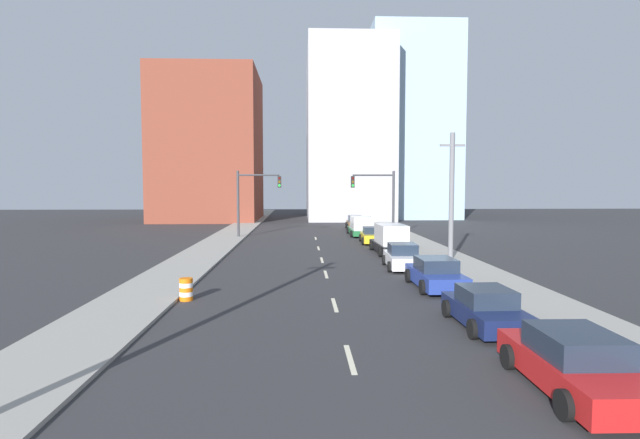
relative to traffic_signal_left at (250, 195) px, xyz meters
The scene contains 23 objects.
sidewalk_left 7.28m from the traffic_signal_left, 111.11° to the left, with size 3.41×95.47×0.13m.
sidewalk_right 15.94m from the traffic_signal_left, 21.62° to the left, with size 3.41×95.47×0.13m.
lane_stripe_at_9m 34.06m from the traffic_signal_left, 79.65° to the right, with size 0.16×2.40×0.01m, color beige.
lane_stripe_at_15m 27.88m from the traffic_signal_left, 77.27° to the right, with size 0.16×2.40×0.01m, color beige.
lane_stripe_at_22m 21.15m from the traffic_signal_left, 72.97° to the right, with size 0.16×2.40×0.01m, color beige.
lane_stripe_at_27m 16.29m from the traffic_signal_left, 67.34° to the right, with size 0.16×2.40×0.01m, color beige.
lane_stripe_at_34m 11.07m from the traffic_signal_left, 53.88° to the right, with size 0.16×2.40×0.01m, color beige.
lane_stripe_at_41m 7.36m from the traffic_signal_left, ahead, with size 0.16×2.40×0.01m, color beige.
building_brick_left 27.20m from the traffic_signal_left, 108.21° to the left, with size 14.00×16.00×20.75m.
building_office_center 32.55m from the traffic_signal_left, 68.06° to the left, with size 12.00×20.00×25.28m.
building_glass_right 40.77m from the traffic_signal_left, 56.98° to the left, with size 13.00×20.00×28.22m.
traffic_signal_left is the anchor object (origin of this frame).
traffic_signal_right 12.32m from the traffic_signal_left, ahead, with size 4.17×0.35×6.27m.
utility_pole_right_mid 20.89m from the traffic_signal_left, 46.34° to the right, with size 1.60×0.32×8.25m.
traffic_barrel 26.11m from the traffic_signal_left, 90.32° to the right, with size 0.56×0.56×0.95m.
sedan_red 37.53m from the traffic_signal_left, 72.65° to the right, with size 2.23×4.72×1.44m.
sedan_navy 32.40m from the traffic_signal_left, 69.96° to the right, with size 2.14×4.31×1.36m.
sedan_blue 26.41m from the traffic_signal_left, 64.94° to the right, with size 2.22×4.68×1.44m.
sedan_white 21.23m from the traffic_signal_left, 59.37° to the right, with size 2.20×4.28×1.48m.
box_truck_black 16.33m from the traffic_signal_left, 45.94° to the right, with size 2.45×5.94×2.10m.
sedan_yellow 12.37m from the traffic_signal_left, 24.75° to the right, with size 2.19×4.33×1.41m.
box_truck_green 11.23m from the traffic_signal_left, ahead, with size 2.47×6.22×1.86m.
sedan_brown 14.46m from the traffic_signal_left, 39.58° to the left, with size 2.17×4.38×1.55m.
Camera 1 is at (-1.37, -4.84, 4.82)m, focal length 28.00 mm.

